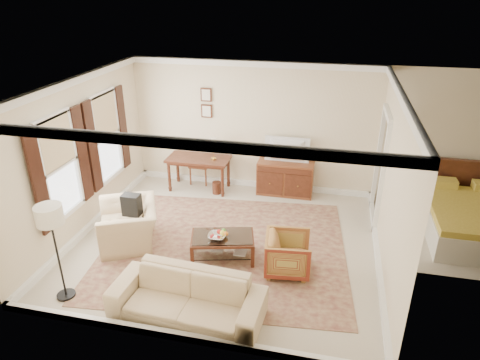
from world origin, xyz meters
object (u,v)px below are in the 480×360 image
at_px(striped_armchair, 288,252).
at_px(club_armchair, 128,218).
at_px(writing_desk, 199,162).
at_px(coffee_table, 223,241).
at_px(sofa, 187,291).
at_px(sideboard, 285,178).
at_px(tv, 287,143).

height_order(striped_armchair, club_armchair, club_armchair).
bearing_deg(writing_desk, coffee_table, -64.28).
relative_size(writing_desk, striped_armchair, 1.89).
xyz_separation_m(writing_desk, striped_armchair, (2.37, -2.68, -0.29)).
height_order(writing_desk, sofa, sofa).
xyz_separation_m(writing_desk, club_armchair, (-0.56, -2.45, -0.15)).
bearing_deg(striped_armchair, coffee_table, 77.68).
bearing_deg(sideboard, tv, -90.00).
height_order(coffee_table, club_armchair, club_armchair).
relative_size(tv, club_armchair, 0.80).
bearing_deg(sofa, coffee_table, 88.59).
bearing_deg(sofa, striped_armchair, 50.48).
bearing_deg(writing_desk, tv, 4.76).
bearing_deg(coffee_table, sofa, -95.22).
bearing_deg(club_armchair, sideboard, 110.43).
bearing_deg(writing_desk, striped_armchair, -48.50).
bearing_deg(writing_desk, sofa, -74.75).
height_order(sideboard, club_armchair, club_armchair).
distance_m(tv, coffee_table, 2.96).
distance_m(coffee_table, striped_armchair, 1.15).
distance_m(writing_desk, club_armchair, 2.52).
xyz_separation_m(tv, coffee_table, (-0.73, -2.73, -0.89)).
distance_m(sideboard, sofa, 4.31).
height_order(striped_armchair, sofa, sofa).
bearing_deg(coffee_table, striped_armchair, -6.06).
xyz_separation_m(tv, sofa, (-0.87, -4.20, -0.80)).
height_order(tv, striped_armchair, tv).
relative_size(writing_desk, coffee_table, 1.19).
bearing_deg(striped_armchair, writing_desk, 35.25).
distance_m(tv, striped_armchair, 3.00).
relative_size(writing_desk, sofa, 0.65).
distance_m(tv, sofa, 4.36).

